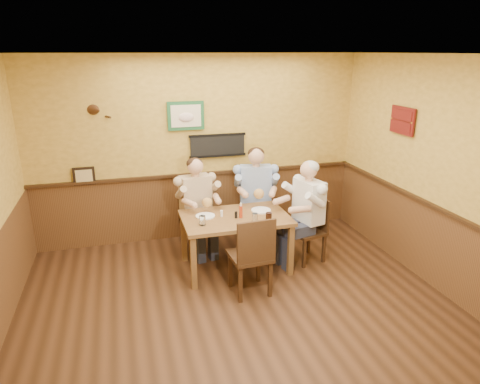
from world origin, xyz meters
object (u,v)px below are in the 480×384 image
at_px(dining_table, 235,223).
at_px(chair_back_left, 196,222).
at_px(diner_tan_shirt, 196,210).
at_px(chair_near_side, 250,254).
at_px(diner_white_elder, 308,217).
at_px(cola_tumbler, 269,216).
at_px(chair_back_right, 255,214).
at_px(water_glass_mid, 255,218).
at_px(chair_right_end, 307,230).
at_px(diner_blue_polo, 255,201).
at_px(salt_shaker, 222,213).
at_px(water_glass_left, 202,220).
at_px(hot_sauce_bottle, 241,211).
at_px(pepper_shaker, 236,215).

relative_size(dining_table, chair_back_left, 1.58).
bearing_deg(diner_tan_shirt, dining_table, -70.09).
relative_size(chair_back_left, chair_near_side, 0.87).
relative_size(diner_white_elder, cola_tumbler, 12.62).
height_order(chair_back_right, diner_tan_shirt, diner_tan_shirt).
relative_size(chair_back_right, chair_near_side, 0.93).
bearing_deg(dining_table, water_glass_mid, -51.97).
bearing_deg(chair_right_end, diner_tan_shirt, -130.92).
height_order(diner_blue_polo, cola_tumbler, diner_blue_polo).
distance_m(chair_back_left, diner_tan_shirt, 0.19).
bearing_deg(salt_shaker, chair_right_end, -5.15).
height_order(diner_blue_polo, water_glass_mid, diner_blue_polo).
height_order(diner_white_elder, cola_tumbler, diner_white_elder).
height_order(chair_back_left, diner_tan_shirt, diner_tan_shirt).
distance_m(chair_back_left, diner_blue_polo, 0.94).
height_order(chair_right_end, salt_shaker, chair_right_end).
distance_m(chair_back_left, water_glass_mid, 1.16).
bearing_deg(water_glass_left, hot_sauce_bottle, 11.55).
distance_m(chair_back_right, diner_blue_polo, 0.20).
height_order(diner_tan_shirt, pepper_shaker, diner_tan_shirt).
relative_size(cola_tumbler, pepper_shaker, 1.17).
distance_m(chair_back_left, cola_tumbler, 1.26).
bearing_deg(chair_back_right, cola_tumbler, -85.56).
bearing_deg(diner_tan_shirt, chair_back_left, 168.92).
bearing_deg(chair_near_side, water_glass_mid, -118.90).
xyz_separation_m(water_glass_left, water_glass_mid, (0.67, -0.07, -0.01)).
relative_size(dining_table, water_glass_mid, 12.44).
distance_m(diner_tan_shirt, water_glass_left, 0.87).
bearing_deg(chair_back_right, chair_near_side, -98.30).
xyz_separation_m(chair_back_left, chair_near_side, (0.41, -1.32, 0.06)).
bearing_deg(chair_right_end, salt_shaker, -108.71).
bearing_deg(dining_table, pepper_shaker, -96.41).
height_order(chair_back_left, water_glass_left, chair_back_left).
bearing_deg(diner_white_elder, water_glass_left, -99.35).
distance_m(chair_right_end, diner_tan_shirt, 1.62).
xyz_separation_m(water_glass_left, hot_sauce_bottle, (0.53, 0.11, 0.03)).
distance_m(water_glass_left, cola_tumbler, 0.86).
relative_size(chair_back_right, chair_right_end, 1.03).
relative_size(chair_right_end, salt_shaker, 10.73).
height_order(water_glass_mid, salt_shaker, water_glass_mid).
height_order(chair_back_right, cola_tumbler, chair_back_right).
bearing_deg(chair_back_right, chair_right_end, -44.33).
bearing_deg(chair_near_side, chair_back_right, -113.98).
distance_m(water_glass_mid, pepper_shaker, 0.27).
relative_size(diner_tan_shirt, diner_blue_polo, 0.94).
height_order(chair_right_end, hot_sauce_bottle, hot_sauce_bottle).
height_order(cola_tumbler, pepper_shaker, cola_tumbler).
bearing_deg(diner_tan_shirt, salt_shaker, -80.89).
bearing_deg(diner_blue_polo, pepper_shaker, -111.66).
bearing_deg(pepper_shaker, diner_white_elder, -0.12).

